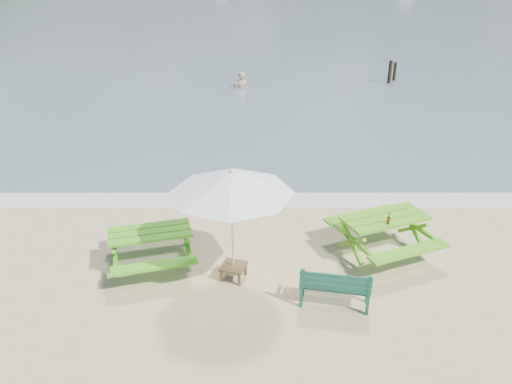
{
  "coord_description": "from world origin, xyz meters",
  "views": [
    {
      "loc": [
        -0.52,
        -7.0,
        5.73
      ],
      "look_at": [
        -0.5,
        3.0,
        1.0
      ],
      "focal_mm": 35.0,
      "sensor_mm": 36.0,
      "label": 1
    }
  ],
  "objects_px": {
    "beer_bottle": "(388,220)",
    "swimmer": "(241,91)",
    "picnic_table_left": "(152,248)",
    "side_table": "(234,271)",
    "park_bench": "(335,293)",
    "patio_umbrella": "(231,182)",
    "picnic_table_right": "(383,235)"
  },
  "relations": [
    {
      "from": "picnic_table_left",
      "to": "park_bench",
      "type": "distance_m",
      "value": 3.77
    },
    {
      "from": "side_table",
      "to": "beer_bottle",
      "type": "height_order",
      "value": "beer_bottle"
    },
    {
      "from": "patio_umbrella",
      "to": "park_bench",
      "type": "bearing_deg",
      "value": -23.64
    },
    {
      "from": "patio_umbrella",
      "to": "beer_bottle",
      "type": "distance_m",
      "value": 3.38
    },
    {
      "from": "picnic_table_left",
      "to": "swimmer",
      "type": "distance_m",
      "value": 15.43
    },
    {
      "from": "beer_bottle",
      "to": "swimmer",
      "type": "bearing_deg",
      "value": 102.46
    },
    {
      "from": "picnic_table_right",
      "to": "patio_umbrella",
      "type": "distance_m",
      "value": 3.67
    },
    {
      "from": "beer_bottle",
      "to": "patio_umbrella",
      "type": "bearing_deg",
      "value": -167.81
    },
    {
      "from": "park_bench",
      "to": "swimmer",
      "type": "distance_m",
      "value": 16.81
    },
    {
      "from": "picnic_table_right",
      "to": "beer_bottle",
      "type": "xyz_separation_m",
      "value": [
        -0.02,
        -0.3,
        0.52
      ]
    },
    {
      "from": "patio_umbrella",
      "to": "swimmer",
      "type": "distance_m",
      "value": 16.02
    },
    {
      "from": "picnic_table_left",
      "to": "park_bench",
      "type": "height_order",
      "value": "picnic_table_left"
    },
    {
      "from": "park_bench",
      "to": "side_table",
      "type": "bearing_deg",
      "value": 156.36
    },
    {
      "from": "picnic_table_left",
      "to": "swimmer",
      "type": "relative_size",
      "value": 1.17
    },
    {
      "from": "picnic_table_left",
      "to": "picnic_table_right",
      "type": "relative_size",
      "value": 0.86
    },
    {
      "from": "picnic_table_right",
      "to": "swimmer",
      "type": "bearing_deg",
      "value": 102.77
    },
    {
      "from": "beer_bottle",
      "to": "picnic_table_left",
      "type": "bearing_deg",
      "value": -177.94
    },
    {
      "from": "picnic_table_left",
      "to": "beer_bottle",
      "type": "bearing_deg",
      "value": 2.06
    },
    {
      "from": "beer_bottle",
      "to": "swimmer",
      "type": "distance_m",
      "value": 15.59
    },
    {
      "from": "swimmer",
      "to": "picnic_table_right",
      "type": "bearing_deg",
      "value": -77.23
    },
    {
      "from": "side_table",
      "to": "park_bench",
      "type": "bearing_deg",
      "value": -23.64
    },
    {
      "from": "side_table",
      "to": "beer_bottle",
      "type": "relative_size",
      "value": 2.49
    },
    {
      "from": "picnic_table_left",
      "to": "swimmer",
      "type": "xyz_separation_m",
      "value": [
        1.43,
        15.36,
        -0.56
      ]
    },
    {
      "from": "swimmer",
      "to": "park_bench",
      "type": "bearing_deg",
      "value": -82.81
    },
    {
      "from": "park_bench",
      "to": "beer_bottle",
      "type": "distance_m",
      "value": 2.06
    },
    {
      "from": "swimmer",
      "to": "patio_umbrella",
      "type": "bearing_deg",
      "value": -89.11
    },
    {
      "from": "side_table",
      "to": "patio_umbrella",
      "type": "height_order",
      "value": "patio_umbrella"
    },
    {
      "from": "patio_umbrella",
      "to": "swimmer",
      "type": "height_order",
      "value": "patio_umbrella"
    },
    {
      "from": "beer_bottle",
      "to": "side_table",
      "type": "bearing_deg",
      "value": -167.81
    },
    {
      "from": "picnic_table_left",
      "to": "picnic_table_right",
      "type": "distance_m",
      "value": 4.83
    },
    {
      "from": "picnic_table_right",
      "to": "swimmer",
      "type": "xyz_separation_m",
      "value": [
        -3.37,
        14.89,
        -0.6
      ]
    },
    {
      "from": "park_bench",
      "to": "patio_umbrella",
      "type": "relative_size",
      "value": 0.45
    }
  ]
}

